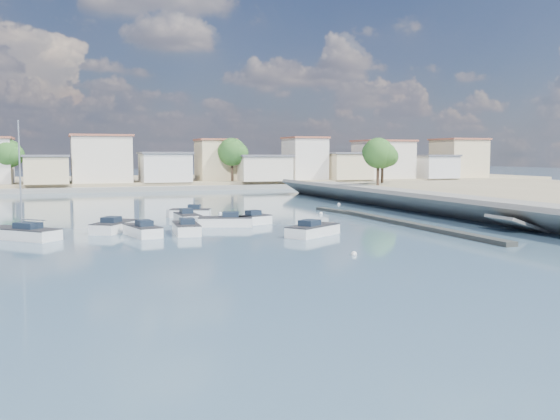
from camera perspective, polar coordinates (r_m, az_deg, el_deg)
name	(u,v)px	position (r m, az deg, el deg)	size (l,w,h in m)	color
ground	(241,203)	(80.55, -3.62, 0.62)	(400.00, 400.00, 0.00)	#324864
seawall_walkway	(497,210)	(64.68, 19.25, 0.04)	(5.00, 90.00, 1.80)	slate
breakwater	(395,221)	(57.96, 10.43, -1.04)	(2.00, 31.02, 0.35)	black
far_shore_land	(172,181)	(131.24, -9.82, 2.58)	(160.00, 40.00, 1.40)	gray
far_shore_quay	(193,188)	(110.62, -8.00, 2.00)	(160.00, 2.50, 0.80)	slate
far_town	(242,162)	(118.76, -3.51, 4.44)	(113.01, 12.80, 8.35)	beige
shore_trees	(243,155)	(109.63, -3.44, 5.06)	(74.56, 38.32, 7.92)	#38281E
motorboat_a	(141,231)	(49.46, -12.56, -1.88)	(2.66, 4.98, 1.48)	silver
motorboat_b	(116,227)	(52.76, -14.78, -1.49)	(4.22, 5.13, 1.48)	silver
motorboat_c	(223,222)	(54.80, -5.28, -1.10)	(5.27, 3.11, 1.48)	silver
motorboat_d	(248,221)	(55.84, -2.97, -0.98)	(4.45, 2.86, 1.48)	silver
motorboat_e	(186,229)	(50.37, -8.60, -1.69)	(2.16, 5.18, 1.48)	silver
motorboat_f	(188,213)	(63.24, -8.39, -0.31)	(4.45, 2.93, 1.48)	silver
motorboat_g	(188,219)	(57.98, -8.41, -0.80)	(1.89, 5.04, 1.48)	silver
motorboat_h	(315,230)	(48.61, 3.21, -1.88)	(5.19, 4.46, 1.48)	silver
sailboat	(19,233)	(50.35, -22.73, -1.99)	(5.77, 5.74, 9.00)	silver
mooring_buoys	(357,221)	(58.63, 7.02, -1.04)	(19.39, 37.98, 0.39)	white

